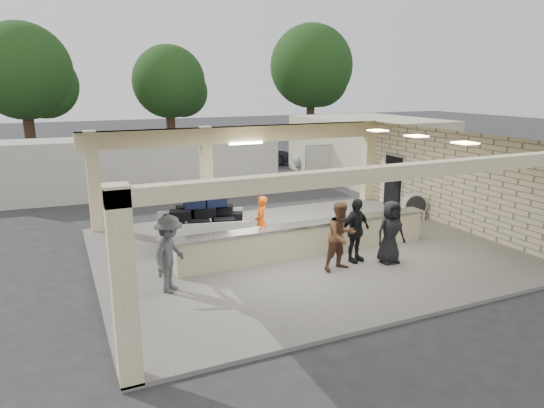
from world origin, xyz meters
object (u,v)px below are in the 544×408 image
luggage_cart (201,221)px  container_white (147,166)px  passenger_a (341,236)px  car_white_a (330,158)px  passenger_d (390,232)px  car_dark (254,154)px  passenger_b (355,230)px  car_white_b (378,151)px  baggage_handler (261,222)px  baggage_counter (308,239)px  drum_fan (414,206)px  passenger_c (170,254)px

luggage_cart → container_white: size_ratio=0.25×
passenger_a → car_white_a: bearing=53.6°
car_white_a → container_white: bearing=125.1°
luggage_cart → passenger_d: 5.67m
car_white_a → car_dark: 4.85m
passenger_a → passenger_b: passenger_a is taller
passenger_a → car_white_b: (12.62, 15.49, -0.34)m
baggage_handler → container_white: 9.85m
baggage_counter → baggage_handler: size_ratio=5.00×
baggage_counter → car_white_b: bearing=47.6°
baggage_counter → luggage_cart: (-2.72, 1.89, 0.38)m
luggage_cart → passenger_a: passenger_a is taller
container_white → car_white_b: bearing=15.6°
drum_fan → baggage_counter: bearing=-145.8°
car_white_a → container_white: container_white is taller
car_white_b → luggage_cart: bearing=116.4°
passenger_c → car_white_a: passenger_c is taller
passenger_c → car_white_a: (12.94, 14.05, -0.42)m
passenger_c → baggage_handler: bearing=-19.0°
passenger_a → passenger_b: 0.80m
drum_fan → luggage_cart: bearing=-164.6°
car_white_a → container_white: size_ratio=0.37×
baggage_handler → car_white_a: bearing=170.6°
baggage_handler → passenger_b: passenger_b is taller
baggage_counter → passenger_c: passenger_c is taller
luggage_cart → drum_fan: 8.19m
luggage_cart → drum_fan: bearing=12.3°
luggage_cart → passenger_c: (-1.60, -2.82, 0.10)m
passenger_c → container_white: bearing=31.0°
drum_fan → passenger_b: 5.33m
car_white_a → car_dark: size_ratio=1.00×
baggage_counter → car_white_a: 15.70m
car_dark → passenger_b: bearing=177.0°
passenger_a → passenger_d: 1.57m
passenger_a → passenger_d: passenger_a is taller
luggage_cart → baggage_handler: bearing=-10.5°
container_white → car_white_a: bearing=15.2°
baggage_handler → car_dark: baggage_handler is taller
luggage_cart → container_white: bearing=103.2°
luggage_cart → car_white_a: (11.34, 11.23, -0.32)m
passenger_b → car_white_a: bearing=47.8°
container_white → luggage_cart: bearing=-86.1°
passenger_c → car_dark: size_ratio=0.43×
drum_fan → passenger_a: 6.13m
car_dark → car_white_a: bearing=-120.4°
car_dark → container_white: 9.39m
car_white_b → passenger_d: bearing=133.1°
baggage_counter → car_white_a: size_ratio=1.83×
passenger_a → passenger_c: (-4.56, 0.48, 0.01)m
passenger_a → car_white_a: passenger_a is taller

